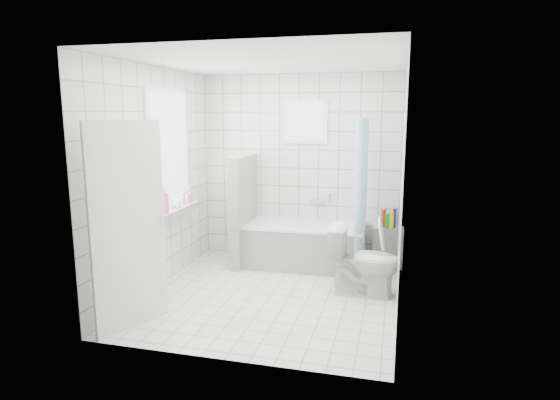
# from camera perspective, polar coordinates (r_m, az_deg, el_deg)

# --- Properties ---
(ground) EXTENTS (3.00, 3.00, 0.00)m
(ground) POSITION_cam_1_polar(r_m,az_deg,el_deg) (5.51, -1.10, -11.45)
(ground) COLOR white
(ground) RESTS_ON ground
(ceiling) EXTENTS (3.00, 3.00, 0.00)m
(ceiling) POSITION_cam_1_polar(r_m,az_deg,el_deg) (5.14, -1.21, 16.55)
(ceiling) COLOR white
(ceiling) RESTS_ON ground
(wall_back) EXTENTS (2.80, 0.02, 2.60)m
(wall_back) POSITION_cam_1_polar(r_m,az_deg,el_deg) (6.61, 2.30, 3.89)
(wall_back) COLOR white
(wall_back) RESTS_ON ground
(wall_front) EXTENTS (2.80, 0.02, 2.60)m
(wall_front) POSITION_cam_1_polar(r_m,az_deg,el_deg) (3.76, -7.22, -1.20)
(wall_front) COLOR white
(wall_front) RESTS_ON ground
(wall_left) EXTENTS (0.02, 3.00, 2.60)m
(wall_left) POSITION_cam_1_polar(r_m,az_deg,el_deg) (5.69, -14.88, 2.49)
(wall_left) COLOR white
(wall_left) RESTS_ON ground
(wall_right) EXTENTS (0.02, 3.00, 2.60)m
(wall_right) POSITION_cam_1_polar(r_m,az_deg,el_deg) (4.98, 14.57, 1.41)
(wall_right) COLOR white
(wall_right) RESTS_ON ground
(window_left) EXTENTS (0.01, 0.90, 1.40)m
(window_left) POSITION_cam_1_polar(r_m,az_deg,el_deg) (5.90, -13.22, 5.77)
(window_left) COLOR white
(window_left) RESTS_ON wall_left
(window_back) EXTENTS (0.50, 0.01, 0.50)m
(window_back) POSITION_cam_1_polar(r_m,az_deg,el_deg) (6.50, 3.13, 9.52)
(window_back) COLOR white
(window_back) RESTS_ON wall_back
(window_sill) EXTENTS (0.18, 1.02, 0.08)m
(window_sill) POSITION_cam_1_polar(r_m,az_deg,el_deg) (5.99, -12.55, -1.31)
(window_sill) COLOR white
(window_sill) RESTS_ON wall_left
(door) EXTENTS (0.36, 0.75, 2.00)m
(door) POSITION_cam_1_polar(r_m,az_deg,el_deg) (4.65, -17.98, -3.17)
(door) COLOR silver
(door) RESTS_ON ground
(bathtub) EXTENTS (1.59, 0.77, 0.58)m
(bathtub) POSITION_cam_1_polar(r_m,az_deg,el_deg) (6.41, 3.10, -5.53)
(bathtub) COLOR white
(bathtub) RESTS_ON ground
(partition_wall) EXTENTS (0.15, 0.85, 1.50)m
(partition_wall) POSITION_cam_1_polar(r_m,az_deg,el_deg) (6.47, -4.44, -1.21)
(partition_wall) COLOR white
(partition_wall) RESTS_ON ground
(tiled_ledge) EXTENTS (0.40, 0.24, 0.55)m
(tiled_ledge) POSITION_cam_1_polar(r_m,az_deg,el_deg) (6.55, 13.00, -5.58)
(tiled_ledge) COLOR white
(tiled_ledge) RESTS_ON ground
(toilet) EXTENTS (0.81, 0.48, 0.81)m
(toilet) POSITION_cam_1_polar(r_m,az_deg,el_deg) (5.47, 10.23, -7.27)
(toilet) COLOR white
(toilet) RESTS_ON ground
(curtain_rod) EXTENTS (0.02, 0.80, 0.02)m
(curtain_rod) POSITION_cam_1_polar(r_m,az_deg,el_deg) (6.04, 10.18, 9.78)
(curtain_rod) COLOR silver
(curtain_rod) RESTS_ON wall_back
(shower_curtain) EXTENTS (0.14, 0.48, 1.78)m
(shower_curtain) POSITION_cam_1_polar(r_m,az_deg,el_deg) (5.99, 9.81, 1.13)
(shower_curtain) COLOR #47CDD2
(shower_curtain) RESTS_ON curtain_rod
(tub_faucet) EXTENTS (0.18, 0.06, 0.06)m
(tub_faucet) POSITION_cam_1_polar(r_m,az_deg,el_deg) (6.59, 4.57, -0.11)
(tub_faucet) COLOR silver
(tub_faucet) RESTS_ON wall_back
(sill_bottles) EXTENTS (0.17, 0.76, 0.33)m
(sill_bottles) POSITION_cam_1_polar(r_m,az_deg,el_deg) (5.84, -13.09, 0.09)
(sill_bottles) COLOR white
(sill_bottles) RESTS_ON window_sill
(ledge_bottles) EXTENTS (0.19, 0.17, 0.25)m
(ledge_bottles) POSITION_cam_1_polar(r_m,az_deg,el_deg) (6.42, 13.15, -2.31)
(ledge_bottles) COLOR red
(ledge_bottles) RESTS_ON tiled_ledge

